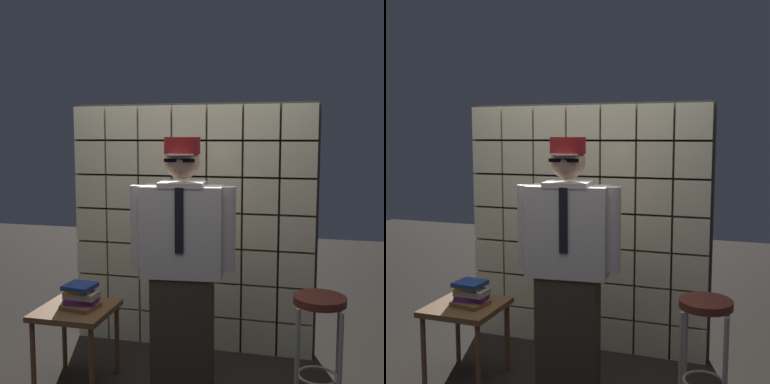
# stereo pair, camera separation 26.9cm
# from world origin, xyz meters

# --- Properties ---
(glass_block_wall) EXTENTS (2.09, 0.10, 2.09)m
(glass_block_wall) POSITION_xyz_m (-0.00, 1.14, 1.03)
(glass_block_wall) COLOR beige
(glass_block_wall) RESTS_ON ground
(standing_person) EXTENTS (0.72, 0.32, 1.80)m
(standing_person) POSITION_xyz_m (0.16, 0.29, 0.94)
(standing_person) COLOR #382D23
(standing_person) RESTS_ON ground
(bar_stool) EXTENTS (0.34, 0.34, 0.77)m
(bar_stool) POSITION_xyz_m (1.06, 0.36, 0.57)
(bar_stool) COLOR #592319
(bar_stool) RESTS_ON ground
(side_table) EXTENTS (0.52, 0.52, 0.58)m
(side_table) POSITION_xyz_m (-0.63, 0.28, 0.50)
(side_table) COLOR brown
(side_table) RESTS_ON ground
(book_stack) EXTENTS (0.27, 0.24, 0.17)m
(book_stack) POSITION_xyz_m (-0.60, 0.29, 0.66)
(book_stack) COLOR brown
(book_stack) RESTS_ON side_table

